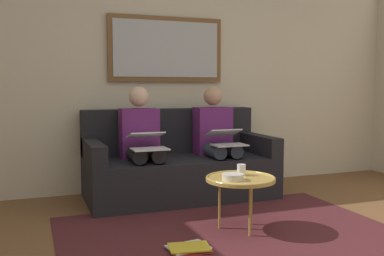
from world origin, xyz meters
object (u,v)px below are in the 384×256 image
coffee_table (240,179)px  magazine_stack (189,248)px  cup (241,170)px  person_left (216,137)px  laptop_silver (226,138)px  couch (178,166)px  person_right (142,140)px  framed_mirror (166,49)px  laptop_white (148,141)px  bowl (233,177)px

coffee_table → magazine_stack: size_ratio=1.78×
cup → person_left: size_ratio=0.08×
person_left → laptop_silver: 0.24m
couch → cup: couch is taller
person_left → person_right: bearing=0.0°
framed_mirror → laptop_white: 1.22m
laptop_white → couch: bearing=-142.8°
person_left → bowl: bearing=72.2°
bowl → person_right: bearing=-70.9°
coffee_table → bowl: 0.12m
person_right → magazine_stack: 1.55m
framed_mirror → cup: bearing=96.1°
person_left → magazine_stack: size_ratio=3.68×
couch → person_left: size_ratio=1.66×
cup → person_left: person_left is taller
person_left → magazine_stack: bearing=60.0°
framed_mirror → magazine_stack: bearing=77.4°
framed_mirror → person_right: framed_mirror is taller
framed_mirror → laptop_silver: 1.22m
bowl → person_right: 1.29m
bowl → laptop_silver: (-0.39, -0.97, 0.18)m
bowl → coffee_table: bearing=-147.6°
framed_mirror → person_left: (-0.40, 0.46, -0.94)m
magazine_stack → person_right: bearing=-90.8°
laptop_silver → person_right: (0.81, -0.24, -0.02)m
laptop_white → magazine_stack: bearing=89.0°
bowl → laptop_silver: 1.06m
bowl → framed_mirror: bearing=-89.5°
bowl → person_right: size_ratio=0.15×
couch → laptop_silver: size_ratio=5.26×
couch → person_right: size_ratio=1.66×
couch → person_left: bearing=170.4°
framed_mirror → bowl: size_ratio=7.72×
coffee_table → person_left: person_left is taller
person_left → laptop_white: 0.84m
bowl → laptop_white: size_ratio=0.45×
person_right → laptop_white: (-0.00, 0.24, 0.02)m
coffee_table → cup: size_ratio=6.12×
person_right → laptop_white: bearing=90.0°
cup → person_right: bearing=-61.9°
framed_mirror → magazine_stack: framed_mirror is taller
bowl → couch: bearing=-89.3°
laptop_white → magazine_stack: size_ratio=1.20×
couch → coffee_table: bearing=95.2°
couch → bowl: couch is taller
person_right → magazine_stack: (0.02, 1.43, -0.59)m
cup → framed_mirror: bearing=-83.9°
cup → magazine_stack: cup is taller
framed_mirror → laptop_silver: bearing=120.2°
framed_mirror → person_left: framed_mirror is taller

